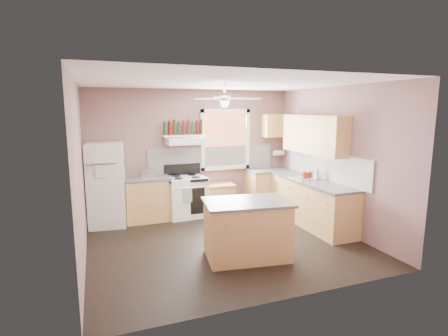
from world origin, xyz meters
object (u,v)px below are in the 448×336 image
object	(u,v)px
island	(247,231)
toaster	(147,173)
cart	(220,198)
refrigerator	(106,185)
stove	(186,197)

from	to	relation	value
island	toaster	bearing A→B (deg)	123.72
cart	island	bearing A→B (deg)	-96.17
toaster	refrigerator	bearing A→B (deg)	-178.24
refrigerator	toaster	size ratio (longest dim) A/B	5.82
refrigerator	stove	bearing A→B (deg)	6.68
refrigerator	toaster	bearing A→B (deg)	9.11
island	refrigerator	bearing A→B (deg)	137.60
refrigerator	stove	size ratio (longest dim) A/B	1.90
refrigerator	island	distance (m)	3.08
stove	island	xyz separation A→B (m)	(0.36, -2.38, 0.00)
toaster	cart	world-z (taller)	toaster
stove	toaster	bearing A→B (deg)	173.81
refrigerator	island	bearing A→B (deg)	-44.56
refrigerator	stove	xyz separation A→B (m)	(1.59, 0.03, -0.38)
refrigerator	cart	size ratio (longest dim) A/B	2.59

